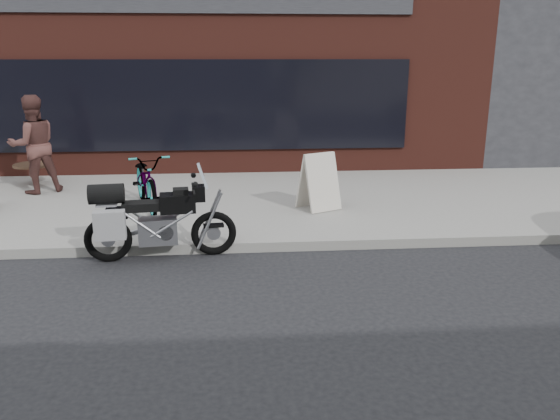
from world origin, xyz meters
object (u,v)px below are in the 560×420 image
sandwich_sign (319,181)px  cafe_patron_left (34,145)px  cafe_table (33,166)px  bicycle_front (146,180)px  motorcycle (151,220)px

sandwich_sign → cafe_patron_left: cafe_patron_left is taller
sandwich_sign → cafe_table: (-5.69, 2.30, -0.09)m
bicycle_front → sandwich_sign: size_ratio=1.94×
motorcycle → sandwich_sign: motorcycle is taller
motorcycle → cafe_table: size_ratio=2.69×
sandwich_sign → cafe_patron_left: bearing=137.8°
sandwich_sign → cafe_table: size_ratio=1.27×
bicycle_front → cafe_patron_left: size_ratio=1.01×
cafe_table → bicycle_front: bearing=-37.5°
motorcycle → sandwich_sign: size_ratio=2.12×
bicycle_front → cafe_patron_left: (-2.34, 1.35, 0.45)m
motorcycle → sandwich_sign: 3.27m
motorcycle → sandwich_sign: (2.64, 1.93, 0.07)m
sandwich_sign → cafe_patron_left: 5.63m
bicycle_front → cafe_patron_left: bearing=132.5°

